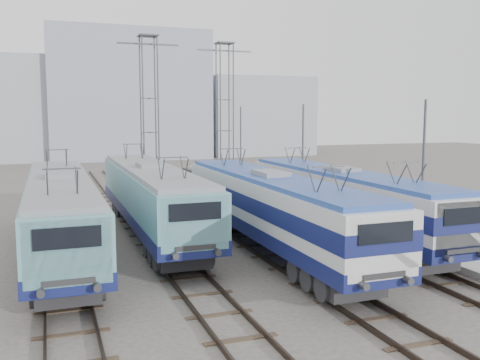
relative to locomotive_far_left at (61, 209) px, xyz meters
name	(u,v)px	position (x,y,z in m)	size (l,w,h in m)	color
ground	(261,288)	(6.75, -6.84, -2.19)	(160.00, 160.00, 0.00)	#514C47
platform	(374,223)	(16.95, 1.16, -2.04)	(4.00, 70.00, 0.30)	#9E9E99
locomotive_far_left	(61,209)	(0.00, 0.00, 0.00)	(2.78, 17.56, 3.31)	#131A50
locomotive_center_left	(151,195)	(4.50, 2.71, 0.03)	(2.83, 17.84, 3.36)	#131A50
locomotive_center_right	(272,205)	(9.00, -2.52, 0.06)	(2.79, 17.63, 3.31)	#131A50
locomotive_far_right	(343,197)	(13.50, -1.11, 0.00)	(2.71, 17.13, 3.22)	#131A50
catenary_tower_west	(150,110)	(6.75, 15.16, 4.45)	(4.50, 1.20, 12.00)	#3F4247
catenary_tower_east	(225,110)	(13.25, 17.16, 4.45)	(4.50, 1.20, 12.00)	#3F4247
mast_front	(423,178)	(15.35, -4.84, 1.31)	(0.12, 0.12, 7.00)	#3F4247
mast_mid	(303,158)	(15.35, 7.16, 1.31)	(0.12, 0.12, 7.00)	#3F4247
mast_rear	(241,147)	(15.35, 19.16, 1.31)	(0.12, 0.12, 7.00)	#3F4247
building_center	(127,96)	(10.75, 55.16, 6.81)	(22.00, 14.00, 18.00)	#878EA3
building_east	(255,116)	(30.75, 55.16, 3.81)	(16.00, 12.00, 12.00)	#8E959D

